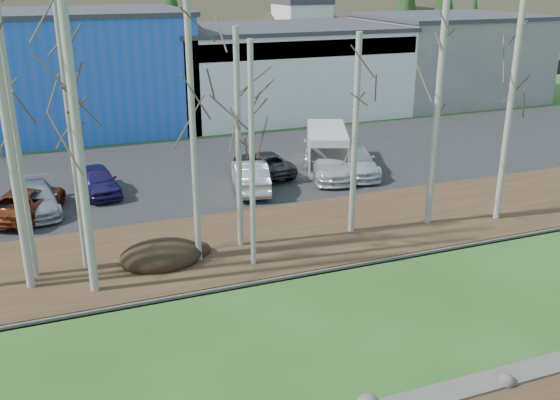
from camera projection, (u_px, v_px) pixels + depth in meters
name	position (u px, v px, depth m)	size (l,w,h in m)	color
river	(285.00, 339.00, 19.36)	(80.00, 8.00, 0.90)	black
far_bank_rocks	(244.00, 282.00, 22.95)	(80.00, 0.80, 0.46)	#47423D
far_bank	(220.00, 246.00, 25.73)	(80.00, 7.00, 0.15)	#382616
parking_lot	(168.00, 174.00, 34.93)	(80.00, 14.00, 0.14)	black
building_blue	(40.00, 72.00, 43.77)	(20.40, 12.24, 8.30)	blue
building_white	(279.00, 69.00, 50.09)	(18.36, 12.24, 6.80)	silver
building_grey	(446.00, 57.00, 55.43)	(14.28, 12.24, 7.30)	slate
dirt_mound	(161.00, 254.00, 24.08)	(3.21, 2.27, 0.63)	black
birch_1	(14.00, 127.00, 21.22)	(0.23, 0.23, 11.21)	#ABA99A
birch_2	(12.00, 158.00, 20.64)	(0.29, 0.29, 9.55)	#ABA99A
birch_3	(192.00, 118.00, 22.50)	(0.24, 0.24, 11.25)	#ABA99A
birch_4	(79.00, 148.00, 20.28)	(0.30, 0.30, 10.36)	#ABA99A
birch_5	(238.00, 142.00, 24.24)	(0.23, 0.23, 8.73)	#ABA99A
birch_6	(252.00, 158.00, 22.61)	(0.21, 0.21, 8.45)	#ABA99A
birch_7	(438.00, 95.00, 26.03)	(0.28, 0.28, 11.45)	#ABA99A
birch_8	(355.00, 136.00, 25.69)	(0.25, 0.25, 8.40)	#ABA99A
birch_9	(512.00, 93.00, 26.55)	(0.27, 0.27, 11.43)	#ABA99A
birch_10	(71.00, 123.00, 21.84)	(0.23, 0.23, 11.21)	#ABA99A
birch_11	(70.00, 123.00, 21.83)	(0.23, 0.23, 11.21)	#ABA99A
car_2	(26.00, 202.00, 28.57)	(2.22, 4.82, 1.34)	maroon
car_3	(37.00, 199.00, 29.03)	(1.81, 4.46, 1.29)	#969A9E
car_4	(98.00, 181.00, 31.42)	(1.65, 4.11, 1.40)	#231A50
car_5	(250.00, 175.00, 31.99)	(1.65, 4.74, 1.56)	#BABABC
car_6	(263.00, 163.00, 34.54)	(2.12, 4.61, 1.28)	#2C2B2E
car_7	(328.00, 163.00, 34.16)	(2.13, 5.25, 1.52)	silver
car_8	(353.00, 160.00, 34.68)	(2.13, 5.25, 1.52)	silver
van_white	(327.00, 149.00, 35.50)	(3.88, 5.51, 2.22)	silver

